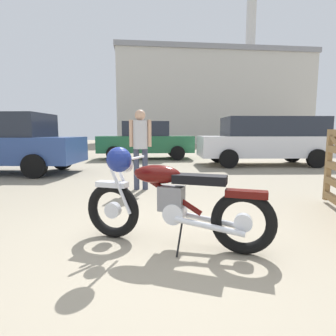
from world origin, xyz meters
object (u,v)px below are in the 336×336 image
object	(u,v)px
vintage_motorcycle	(168,200)
bystander	(140,141)
white_estate_far	(267,139)
pale_sedan_back	(146,140)

from	to	relation	value
vintage_motorcycle	bystander	xyz separation A→B (m)	(-0.51, 2.91, 0.53)
vintage_motorcycle	white_estate_far	bearing A→B (deg)	-98.75
vintage_motorcycle	white_estate_far	xyz separation A→B (m)	(3.76, 7.19, 0.45)
bystander	white_estate_far	bearing A→B (deg)	132.91
pale_sedan_back	bystander	bearing A→B (deg)	89.12
vintage_motorcycle	pale_sedan_back	bearing A→B (deg)	-66.35
bystander	pale_sedan_back	bearing A→B (deg)	-179.62
vintage_motorcycle	bystander	size ratio (longest dim) A/B	1.21
bystander	pale_sedan_back	distance (m)	6.78
pale_sedan_back	vintage_motorcycle	bearing A→B (deg)	91.37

